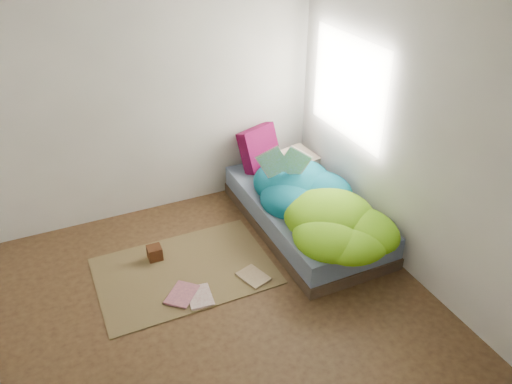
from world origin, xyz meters
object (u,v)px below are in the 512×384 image
open_book (284,154)px  floor_book_b (171,292)px  pillow_magenta (259,148)px  floor_book_a (188,299)px  bed (304,213)px  wooden_box (155,253)px

open_book → floor_book_b: 1.72m
open_book → pillow_magenta: bearing=111.0°
pillow_magenta → floor_book_a: (-1.33, -1.40, -0.55)m
open_book → floor_book_b: open_book is taller
floor_book_a → bed: bearing=27.6°
open_book → wooden_box: open_book is taller
open_book → floor_book_a: open_book is taller
wooden_box → bed: bearing=-4.4°
bed → pillow_magenta: 0.94m
wooden_box → floor_book_b: size_ratio=0.44×
floor_book_b → wooden_box: bearing=132.7°
pillow_magenta → wooden_box: size_ratio=3.54×
bed → floor_book_b: bed is taller
open_book → floor_book_a: 1.69m
floor_book_a → pillow_magenta: bearing=53.1°
bed → open_book: bearing=133.3°
wooden_box → floor_book_a: size_ratio=0.47×
open_book → floor_book_b: (-1.41, -0.59, -0.79)m
wooden_box → open_book: bearing=2.3°
open_book → bed: bearing=-22.5°
bed → pillow_magenta: pillow_magenta is taller
bed → floor_book_a: (-1.46, -0.56, -0.15)m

